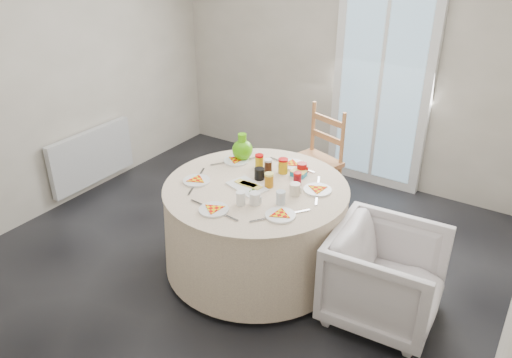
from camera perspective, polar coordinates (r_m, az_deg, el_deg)
The scene contains 14 objects.
floor at distance 4.22m, azimuth -2.07°, elevation -9.16°, with size 4.00×4.00×0.00m, color black.
wall_back at distance 5.29m, azimuth 10.48°, elevation 13.73°, with size 4.00×0.02×2.60m, color #BCB5A3.
wall_left at distance 4.98m, azimuth -22.01°, elevation 11.38°, with size 0.02×4.00×2.60m, color #BCB5A3.
glass_door at distance 5.18m, azimuth 14.14°, elevation 10.18°, with size 1.00×0.08×2.10m, color silver.
radiator at distance 5.35m, azimuth -18.23°, elevation 2.45°, with size 0.07×1.00×0.55m, color silver.
table at distance 3.94m, azimuth 0.00°, elevation -5.50°, with size 1.44×1.44×0.73m, color beige.
wooden_chair at distance 4.74m, azimuth 6.41°, elevation 1.73°, with size 0.45×0.43×1.01m, color #B0643C, non-canonical shape.
armchair at distance 3.57m, azimuth 14.64°, elevation -10.11°, with size 0.73×0.68×0.75m, color silver.
place_settings at distance 3.74m, azimuth 0.00°, elevation -0.41°, with size 1.13×1.13×0.02m, color white, non-canonical shape.
jar_cluster at distance 3.88m, azimuth 2.38°, elevation 1.48°, with size 0.46×0.23×0.13m, color #935F1C, non-canonical shape.
butter_tub at distance 3.89m, azimuth 4.90°, elevation 0.94°, with size 0.12×0.08×0.05m, color teal.
green_pitcher at distance 4.12m, azimuth -1.57°, elevation 3.90°, with size 0.17×0.17×0.22m, color #47AB09, non-canonical shape.
cheese_platter at distance 3.72m, azimuth -1.05°, elevation -0.51°, with size 0.29×0.19×0.04m, color white, non-canonical shape.
mugs_glasses at distance 3.65m, azimuth 1.76°, elevation -0.44°, with size 0.60×0.60×0.11m, color #9E9E9E, non-canonical shape.
Camera 1 is at (1.96, -2.76, 2.52)m, focal length 35.00 mm.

